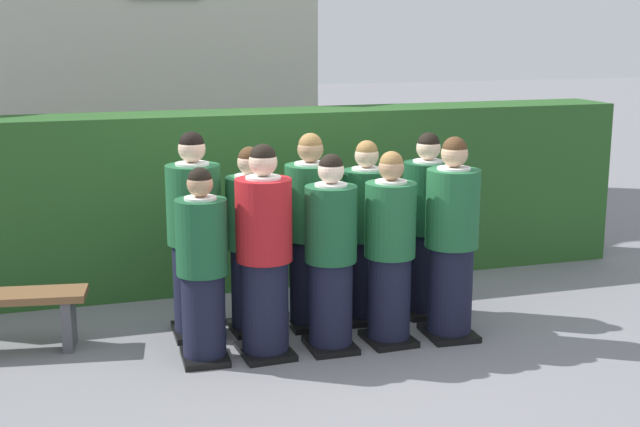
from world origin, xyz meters
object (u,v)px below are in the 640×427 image
at_px(student_rear_row_1, 251,245).
at_px(student_rear_row_2, 310,235).
at_px(student_in_red_blazer, 264,257).
at_px(student_front_row_4, 451,243).
at_px(student_rear_row_0, 195,240).
at_px(student_front_row_0, 202,271).
at_px(student_front_row_3, 390,253).
at_px(student_rear_row_3, 366,236).
at_px(student_rear_row_4, 426,229).
at_px(student_front_row_2, 331,258).

relative_size(student_rear_row_1, student_rear_row_2, 0.94).
height_order(student_in_red_blazer, student_front_row_4, same).
bearing_deg(student_rear_row_2, student_rear_row_1, 178.31).
bearing_deg(student_rear_row_0, student_in_red_blazer, -55.17).
height_order(student_rear_row_0, student_rear_row_1, student_rear_row_0).
bearing_deg(student_front_row_0, student_front_row_3, -1.98).
bearing_deg(student_front_row_4, student_front_row_0, 177.90).
relative_size(student_front_row_3, student_rear_row_1, 1.00).
xyz_separation_m(student_rear_row_1, student_rear_row_3, (1.02, -0.02, 0.01)).
xyz_separation_m(student_rear_row_1, student_rear_row_4, (1.59, -0.03, 0.03)).
bearing_deg(student_front_row_3, student_rear_row_4, 44.91).
bearing_deg(student_rear_row_2, student_rear_row_0, 176.09).
xyz_separation_m(student_front_row_4, student_rear_row_3, (-0.53, 0.61, -0.04)).
distance_m(student_rear_row_0, student_rear_row_2, 0.99).
height_order(student_rear_row_1, student_rear_row_4, student_rear_row_4).
xyz_separation_m(student_rear_row_0, student_rear_row_3, (1.49, -0.07, -0.06)).
bearing_deg(student_front_row_2, student_rear_row_3, 48.77).
height_order(student_rear_row_0, student_rear_row_3, student_rear_row_0).
bearing_deg(student_rear_row_2, student_front_row_0, -152.29).
height_order(student_front_row_3, student_rear_row_1, student_front_row_3).
height_order(student_rear_row_1, student_rear_row_3, student_rear_row_3).
bearing_deg(student_front_row_0, student_front_row_2, -2.89).
bearing_deg(student_front_row_4, student_rear_row_1, 157.84).
relative_size(student_front_row_4, student_rear_row_2, 1.00).
bearing_deg(student_rear_row_0, student_front_row_0, -94.08).
xyz_separation_m(student_front_row_0, student_rear_row_4, (2.10, 0.53, 0.06)).
relative_size(student_in_red_blazer, student_front_row_4, 1.00).
distance_m(student_front_row_0, student_rear_row_4, 2.17).
relative_size(student_front_row_2, student_rear_row_1, 1.00).
height_order(student_front_row_4, student_rear_row_3, student_front_row_4).
relative_size(student_in_red_blazer, student_rear_row_2, 1.00).
bearing_deg(student_rear_row_1, student_in_red_blazer, -92.78).
distance_m(student_front_row_0, student_front_row_3, 1.52).
height_order(student_front_row_0, student_in_red_blazer, student_in_red_blazer).
xyz_separation_m(student_in_red_blazer, student_rear_row_0, (-0.44, 0.63, 0.02)).
relative_size(student_front_row_3, student_rear_row_0, 0.92).
distance_m(student_rear_row_3, student_rear_row_4, 0.57).
relative_size(student_front_row_3, student_rear_row_4, 0.96).
xyz_separation_m(student_front_row_0, student_rear_row_2, (1.03, 0.54, 0.08)).
bearing_deg(student_rear_row_1, student_rear_row_4, -0.95).
xyz_separation_m(student_rear_row_0, student_rear_row_2, (0.98, -0.07, -0.02)).
relative_size(student_rear_row_0, student_rear_row_2, 1.02).
bearing_deg(student_rear_row_3, student_front_row_3, -91.00).
xyz_separation_m(student_in_red_blazer, student_rear_row_4, (1.62, 0.55, -0.02)).
distance_m(student_front_row_3, student_rear_row_4, 0.82).
bearing_deg(student_rear_row_2, student_in_red_blazer, -134.11).
xyz_separation_m(student_front_row_4, student_rear_row_1, (-1.55, 0.63, -0.05)).
bearing_deg(student_front_row_2, student_rear_row_2, 88.99).
distance_m(student_front_row_3, student_rear_row_3, 0.59).
relative_size(student_front_row_2, student_front_row_4, 0.94).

